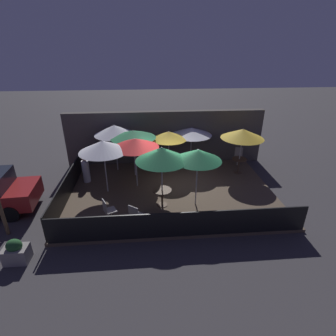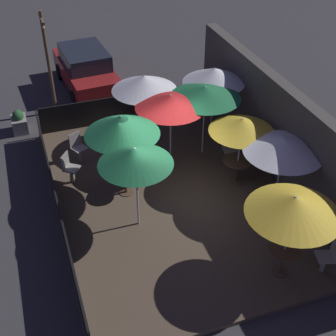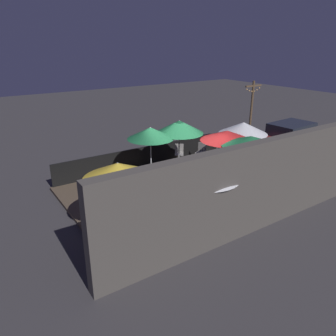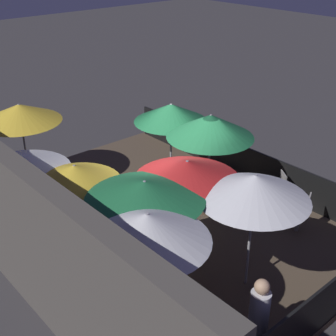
# 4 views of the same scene
# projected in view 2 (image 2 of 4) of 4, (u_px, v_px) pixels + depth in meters

# --- Properties ---
(ground_plane) EXTENTS (60.00, 60.00, 0.00)m
(ground_plane) POSITION_uv_depth(u_px,v_px,m) (170.00, 197.00, 13.21)
(ground_plane) COLOR #383538
(patio_deck) EXTENTS (8.84, 6.24, 0.12)m
(patio_deck) POSITION_uv_depth(u_px,v_px,m) (170.00, 196.00, 13.18)
(patio_deck) COLOR brown
(patio_deck) RESTS_ON ground_plane
(building_wall) EXTENTS (10.44, 0.36, 2.88)m
(building_wall) POSITION_uv_depth(u_px,v_px,m) (281.00, 133.00, 13.24)
(building_wall) COLOR #4C4742
(building_wall) RESTS_ON ground_plane
(fence_front) EXTENTS (8.64, 0.05, 0.95)m
(fence_front) POSITION_uv_depth(u_px,v_px,m) (57.00, 205.00, 12.05)
(fence_front) COLOR black
(fence_front) RESTS_ON patio_deck
(fence_side_left) EXTENTS (0.05, 6.04, 0.95)m
(fence_side_left) POSITION_uv_depth(u_px,v_px,m) (128.00, 107.00, 16.18)
(fence_side_left) COLOR black
(fence_side_left) RESTS_ON patio_deck
(patio_umbrella_0) EXTENTS (1.97, 1.97, 2.47)m
(patio_umbrella_0) POSITION_uv_depth(u_px,v_px,m) (122.00, 125.00, 11.89)
(patio_umbrella_0) COLOR #B2B2B7
(patio_umbrella_0) RESTS_ON patio_deck
(patio_umbrella_1) EXTENTS (1.79, 1.79, 2.08)m
(patio_umbrella_1) POSITION_uv_depth(u_px,v_px,m) (242.00, 125.00, 12.51)
(patio_umbrella_1) COLOR #B2B2B7
(patio_umbrella_1) RESTS_ON patio_deck
(patio_umbrella_2) EXTENTS (2.03, 2.03, 2.28)m
(patio_umbrella_2) POSITION_uv_depth(u_px,v_px,m) (294.00, 205.00, 9.64)
(patio_umbrella_2) COLOR #B2B2B7
(patio_umbrella_2) RESTS_ON patio_deck
(patio_umbrella_3) EXTENTS (1.81, 1.81, 2.36)m
(patio_umbrella_3) POSITION_uv_depth(u_px,v_px,m) (135.00, 156.00, 10.90)
(patio_umbrella_3) COLOR #B2B2B7
(patio_umbrella_3) RESTS_ON patio_deck
(patio_umbrella_4) EXTENTS (2.00, 2.00, 2.35)m
(patio_umbrella_4) POSITION_uv_depth(u_px,v_px,m) (144.00, 83.00, 14.05)
(patio_umbrella_4) COLOR #B2B2B7
(patio_umbrella_4) RESTS_ON patio_deck
(patio_umbrella_5) EXTENTS (2.05, 2.05, 2.27)m
(patio_umbrella_5) POSITION_uv_depth(u_px,v_px,m) (171.00, 101.00, 13.20)
(patio_umbrella_5) COLOR #B2B2B7
(patio_umbrella_5) RESTS_ON patio_deck
(patio_umbrella_6) EXTENTS (1.96, 1.96, 2.37)m
(patio_umbrella_6) POSITION_uv_depth(u_px,v_px,m) (214.00, 75.00, 14.43)
(patio_umbrella_6) COLOR #B2B2B7
(patio_umbrella_6) RESTS_ON patio_deck
(patio_umbrella_7) EXTENTS (2.11, 2.11, 2.29)m
(patio_umbrella_7) POSITION_uv_depth(u_px,v_px,m) (205.00, 92.00, 13.56)
(patio_umbrella_7) COLOR #B2B2B7
(patio_umbrella_7) RESTS_ON patio_deck
(patio_umbrella_8) EXTENTS (2.07, 2.07, 2.06)m
(patio_umbrella_8) POSITION_uv_depth(u_px,v_px,m) (284.00, 145.00, 11.75)
(patio_umbrella_8) COLOR #B2B2B7
(patio_umbrella_8) RESTS_ON patio_deck
(dining_table_0) EXTENTS (0.75, 0.75, 0.70)m
(dining_table_0) POSITION_uv_depth(u_px,v_px,m) (125.00, 177.00, 12.87)
(dining_table_0) COLOR #4C3828
(dining_table_0) RESTS_ON patio_deck
(dining_table_1) EXTENTS (0.82, 0.82, 0.73)m
(dining_table_1) POSITION_uv_depth(u_px,v_px,m) (238.00, 165.00, 13.29)
(dining_table_1) COLOR #4C3828
(dining_table_1) RESTS_ON patio_deck
(dining_table_2) EXTENTS (0.72, 0.72, 0.76)m
(dining_table_2) POSITION_uv_depth(u_px,v_px,m) (284.00, 254.00, 10.51)
(dining_table_2) COLOR #4C3828
(dining_table_2) RESTS_ON patio_deck
(patio_chair_0) EXTENTS (0.47, 0.47, 0.92)m
(patio_chair_0) POSITION_uv_depth(u_px,v_px,m) (229.00, 147.00, 14.13)
(patio_chair_0) COLOR gray
(patio_chair_0) RESTS_ON patio_deck
(patio_chair_1) EXTENTS (0.53, 0.53, 0.94)m
(patio_chair_1) POSITION_uv_depth(u_px,v_px,m) (78.00, 146.00, 14.15)
(patio_chair_1) COLOR gray
(patio_chair_1) RESTS_ON patio_deck
(patio_chair_2) EXTENTS (0.56, 0.56, 0.94)m
(patio_chair_2) POSITION_uv_depth(u_px,v_px,m) (70.00, 167.00, 13.29)
(patio_chair_2) COLOR gray
(patio_chair_2) RESTS_ON patio_deck
(patio_chair_3) EXTENTS (0.50, 0.50, 0.93)m
(patio_chair_3) POSITION_uv_depth(u_px,v_px,m) (328.00, 256.00, 10.58)
(patio_chair_3) COLOR gray
(patio_chair_3) RESTS_ON patio_deck
(patron_0) EXTENTS (0.43, 0.43, 1.31)m
(patron_0) POSITION_uv_depth(u_px,v_px,m) (165.00, 105.00, 16.03)
(patron_0) COLOR silver
(patron_0) RESTS_ON patio_deck
(planter_box) EXTENTS (0.71, 0.50, 0.80)m
(planter_box) POSITION_uv_depth(u_px,v_px,m) (19.00, 122.00, 15.86)
(planter_box) COLOR gray
(planter_box) RESTS_ON ground_plane
(light_post) EXTENTS (1.10, 0.12, 3.70)m
(light_post) POSITION_uv_depth(u_px,v_px,m) (48.00, 59.00, 15.87)
(light_post) COLOR brown
(light_post) RESTS_ON ground_plane
(parked_car_0) EXTENTS (4.22, 2.02, 1.62)m
(parked_car_0) POSITION_uv_depth(u_px,v_px,m) (86.00, 69.00, 18.14)
(parked_car_0) COLOR maroon
(parked_car_0) RESTS_ON ground_plane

